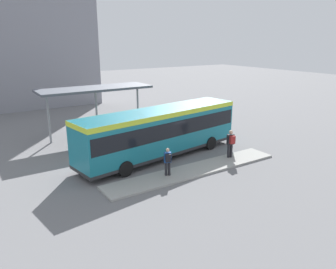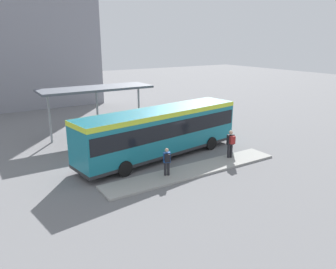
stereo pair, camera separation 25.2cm
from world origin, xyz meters
name	(u,v)px [view 1 (the left image)]	position (x,y,z in m)	size (l,w,h in m)	color
ground_plane	(161,156)	(0.00, 0.00, 0.00)	(120.00, 120.00, 0.00)	slate
curb_island	(195,170)	(0.38, -3.20, 0.06)	(11.38, 1.80, 0.12)	#9E9E99
city_bus	(161,129)	(0.01, 0.00, 1.85)	(11.82, 4.10, 3.16)	#197284
pedestrian_waiting	(168,160)	(-1.48, -3.12, 1.03)	(0.47, 0.50, 1.59)	#232328
pedestrian_companion	(231,142)	(3.48, -2.86, 1.15)	(0.48, 0.52, 1.80)	#232328
bicycle_yellow	(220,123)	(8.34, 3.47, 0.39)	(0.48, 1.78, 0.77)	black
bicycle_black	(218,121)	(8.70, 4.22, 0.38)	(0.48, 1.75, 0.76)	black
bicycle_white	(209,120)	(8.34, 4.96, 0.36)	(0.48, 1.67, 0.73)	black
bicycle_red	(207,118)	(8.72, 5.70, 0.34)	(0.48, 1.57, 0.68)	black
station_shelter	(95,90)	(-1.59, 7.04, 3.65)	(8.69, 2.91, 3.86)	#4C515B
potted_planter_near_shelter	(80,139)	(-3.95, 4.21, 0.77)	(1.03, 1.03, 1.50)	slate
potted_planter_far_side	(148,128)	(1.80, 4.75, 0.63)	(0.88, 0.88, 1.23)	slate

